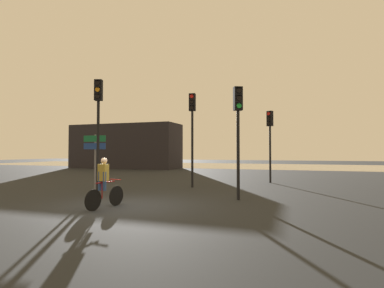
# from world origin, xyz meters

# --- Properties ---
(ground_plane) EXTENTS (120.00, 120.00, 0.00)m
(ground_plane) POSITION_xyz_m (0.00, 0.00, 0.00)
(ground_plane) COLOR black
(water_strip) EXTENTS (80.00, 16.00, 0.01)m
(water_strip) POSITION_xyz_m (0.00, 30.73, 0.00)
(water_strip) COLOR #9E937F
(water_strip) RESTS_ON ground
(distant_building) EXTENTS (12.40, 4.00, 4.91)m
(distant_building) POSITION_xyz_m (-12.91, 20.73, 2.45)
(distant_building) COLOR black
(distant_building) RESTS_ON ground
(traffic_light_far_right) EXTENTS (0.40, 0.42, 4.24)m
(traffic_light_far_right) POSITION_xyz_m (3.88, 9.37, 2.96)
(traffic_light_far_right) COLOR black
(traffic_light_far_right) RESTS_ON ground
(traffic_light_near_left) EXTENTS (0.38, 0.40, 4.92)m
(traffic_light_near_left) POSITION_xyz_m (-2.71, 1.94, 3.39)
(traffic_light_near_left) COLOR black
(traffic_light_near_left) RESTS_ON ground
(traffic_light_center) EXTENTS (0.34, 0.36, 4.83)m
(traffic_light_center) POSITION_xyz_m (0.28, 5.69, 3.33)
(traffic_light_center) COLOR black
(traffic_light_center) RESTS_ON ground
(traffic_light_near_right) EXTENTS (0.40, 0.42, 4.28)m
(traffic_light_near_right) POSITION_xyz_m (3.24, 2.42, 2.99)
(traffic_light_near_right) COLOR black
(traffic_light_near_right) RESTS_ON ground
(direction_sign_post) EXTENTS (1.10, 0.16, 2.60)m
(direction_sign_post) POSITION_xyz_m (-3.26, 2.47, 1.79)
(direction_sign_post) COLOR slate
(direction_sign_post) RESTS_ON ground
(cyclist) EXTENTS (0.47, 1.70, 1.62)m
(cyclist) POSITION_xyz_m (-0.51, -0.70, 0.82)
(cyclist) COLOR black
(cyclist) RESTS_ON ground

